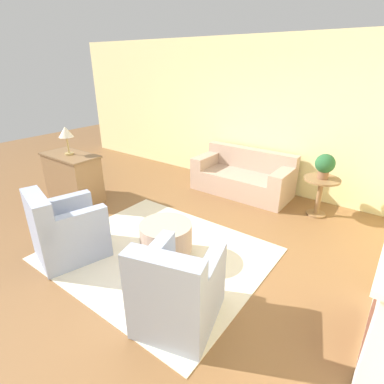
# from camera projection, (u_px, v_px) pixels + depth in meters

# --- Properties ---
(ground_plane) EXTENTS (16.00, 16.00, 0.00)m
(ground_plane) POSITION_uv_depth(u_px,v_px,m) (158.00, 254.00, 3.98)
(ground_plane) COLOR brown
(wall_back) EXTENTS (9.97, 0.12, 2.80)m
(wall_back) POSITION_uv_depth(u_px,v_px,m) (264.00, 116.00, 5.66)
(wall_back) COLOR beige
(wall_back) RESTS_ON ground_plane
(rug) EXTENTS (2.68, 2.26, 0.01)m
(rug) POSITION_uv_depth(u_px,v_px,m) (158.00, 254.00, 3.98)
(rug) COLOR beige
(rug) RESTS_ON ground_plane
(couch) EXTENTS (1.84, 0.86, 0.80)m
(couch) POSITION_uv_depth(u_px,v_px,m) (243.00, 177.00, 5.78)
(couch) COLOR tan
(couch) RESTS_ON ground_plane
(armchair_left) EXTENTS (0.89, 0.97, 0.93)m
(armchair_left) POSITION_uv_depth(u_px,v_px,m) (66.00, 232.00, 3.80)
(armchair_left) COLOR #8E99B2
(armchair_left) RESTS_ON rug
(armchair_right) EXTENTS (0.89, 0.97, 0.93)m
(armchair_right) POSITION_uv_depth(u_px,v_px,m) (177.00, 292.00, 2.81)
(armchair_right) COLOR #8E99B2
(armchair_right) RESTS_ON rug
(ottoman_table) EXTENTS (0.66, 0.66, 0.48)m
(ottoman_table) POSITION_uv_depth(u_px,v_px,m) (166.00, 237.00, 3.80)
(ottoman_table) COLOR tan
(ottoman_table) RESTS_ON rug
(side_table) EXTENTS (0.56, 0.56, 0.65)m
(side_table) POSITION_uv_depth(u_px,v_px,m) (320.00, 190.00, 4.83)
(side_table) COLOR olive
(side_table) RESTS_ON ground_plane
(dresser) EXTENTS (1.08, 0.57, 0.86)m
(dresser) POSITION_uv_depth(u_px,v_px,m) (73.00, 177.00, 5.40)
(dresser) COLOR olive
(dresser) RESTS_ON ground_plane
(potted_plant_on_side_table) EXTENTS (0.30, 0.30, 0.40)m
(potted_plant_on_side_table) POSITION_uv_depth(u_px,v_px,m) (325.00, 165.00, 4.66)
(potted_plant_on_side_table) COLOR brown
(potted_plant_on_side_table) RESTS_ON side_table
(table_lamp) EXTENTS (0.25, 0.25, 0.49)m
(table_lamp) POSITION_uv_depth(u_px,v_px,m) (66.00, 133.00, 5.09)
(table_lamp) COLOR tan
(table_lamp) RESTS_ON dresser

